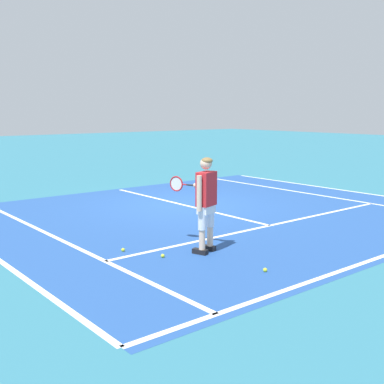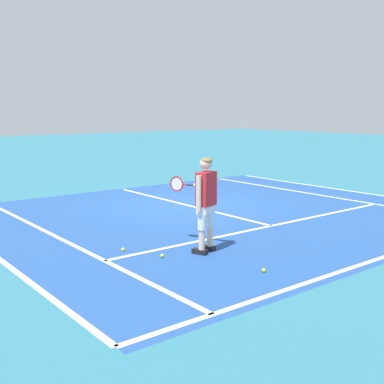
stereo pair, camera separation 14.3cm
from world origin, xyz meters
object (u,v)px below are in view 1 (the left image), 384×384
at_px(tennis_ball_near_feet, 123,250).
at_px(tennis_ball_mid_court, 163,256).
at_px(tennis_player, 205,198).
at_px(tennis_ball_by_baseline, 265,270).

bearing_deg(tennis_ball_near_feet, tennis_ball_mid_court, -65.59).
bearing_deg(tennis_player, tennis_ball_near_feet, 139.58).
bearing_deg(tennis_ball_mid_court, tennis_player, -14.80).
bearing_deg(tennis_ball_near_feet, tennis_player, -40.42).
height_order(tennis_ball_by_baseline, tennis_ball_mid_court, same).
bearing_deg(tennis_ball_mid_court, tennis_ball_near_feet, 114.41).
bearing_deg(tennis_ball_by_baseline, tennis_ball_mid_court, 116.30).
bearing_deg(tennis_player, tennis_ball_by_baseline, -89.00).
distance_m(tennis_player, tennis_ball_near_feet, 1.76).
relative_size(tennis_player, tennis_ball_mid_court, 25.95).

